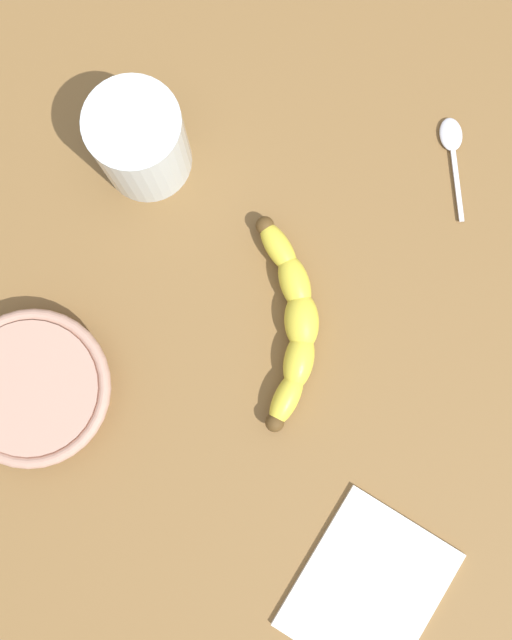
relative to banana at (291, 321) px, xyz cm
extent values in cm
cube|color=brown|center=(0.78, -2.21, -3.24)|extent=(120.00, 120.00, 3.00)
ellipsoid|color=yellow|center=(7.59, 0.88, 0.00)|extent=(6.35, 3.88, 2.51)
ellipsoid|color=yellow|center=(3.68, 1.36, 0.00)|extent=(5.92, 3.00, 2.99)
ellipsoid|color=yellow|center=(-0.22, 0.87, 0.00)|extent=(6.59, 4.84, 3.48)
ellipsoid|color=yellow|center=(-3.89, -0.57, 0.00)|extent=(6.63, 5.46, 2.99)
ellipsoid|color=yellow|center=(-7.08, -2.86, 0.00)|extent=(6.04, 5.86, 2.51)
sphere|color=#513819|center=(10.17, 0.23, 0.00)|extent=(1.91, 1.91, 1.91)
sphere|color=#513819|center=(-9.04, -4.67, 0.00)|extent=(1.91, 1.91, 1.91)
cylinder|color=silver|center=(-13.94, -18.16, 3.37)|extent=(9.24, 9.24, 10.23)
cylinder|color=pink|center=(-13.94, -18.16, 2.61)|extent=(8.74, 8.74, 8.21)
cylinder|color=tan|center=(11.60, -23.60, 0.19)|extent=(13.16, 13.16, 3.85)
torus|color=tan|center=(11.60, -23.60, 1.51)|extent=(15.50, 15.50, 1.20)
ellipsoid|color=silver|center=(-22.87, 12.48, -1.34)|extent=(4.14, 3.34, 0.80)
cube|color=silver|center=(-17.94, 13.97, -1.34)|extent=(8.28, 2.93, 0.25)
cube|color=white|center=(24.30, 12.54, -1.44)|extent=(19.20, 17.53, 0.60)
camera|label=1|loc=(7.45, -2.07, 67.98)|focal=38.37mm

